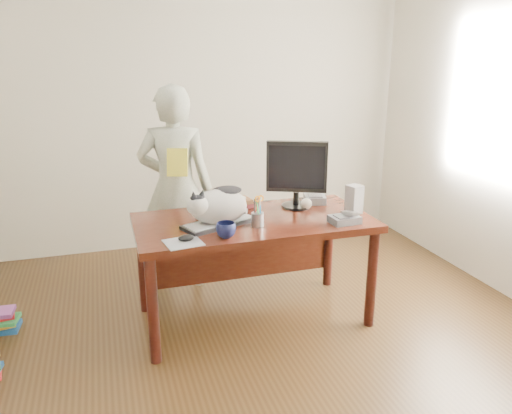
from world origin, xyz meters
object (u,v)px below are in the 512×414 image
object	(u,v)px
monitor	(297,171)
mouse	(186,238)
calculator	(315,198)
keyboard	(219,223)
cat	(217,205)
person	(176,188)
speaker	(354,199)
pen_cup	(258,218)
coffee_mug	(226,230)
phone	(345,219)
book_stack	(235,203)
book_pile_b	(0,321)
desk	(251,235)
baseball	(306,204)

from	to	relation	value
monitor	mouse	xyz separation A→B (m)	(-0.88, -0.44, -0.25)
calculator	keyboard	bearing A→B (deg)	-142.58
cat	monitor	xyz separation A→B (m)	(0.64, 0.22, 0.14)
keyboard	person	bearing A→B (deg)	79.43
calculator	speaker	bearing A→B (deg)	-48.66
pen_cup	coffee_mug	distance (m)	0.29
cat	phone	size ratio (longest dim) A/B	2.35
mouse	book_stack	distance (m)	0.73
person	book_stack	bearing A→B (deg)	145.58
monitor	pen_cup	size ratio (longest dim) A/B	2.36
phone	speaker	distance (m)	0.25
calculator	phone	bearing A→B (deg)	-73.92
phone	monitor	bearing A→B (deg)	110.71
cat	pen_cup	xyz separation A→B (m)	(0.25, -0.08, -0.08)
keyboard	person	size ratio (longest dim) A/B	0.33
monitor	speaker	bearing A→B (deg)	-10.31
book_pile_b	desk	bearing A→B (deg)	-8.97
cat	phone	distance (m)	0.85
pen_cup	phone	xyz separation A→B (m)	(0.57, -0.11, -0.03)
desk	person	world-z (taller)	person
keyboard	person	world-z (taller)	person
mouse	person	distance (m)	1.04
monitor	book_pile_b	size ratio (longest dim) A/B	1.90
keyboard	mouse	xyz separation A→B (m)	(-0.26, -0.23, 0.01)
book_stack	person	size ratio (longest dim) A/B	0.16
coffee_mug	book_pile_b	size ratio (longest dim) A/B	0.47
desk	book_pile_b	size ratio (longest dim) A/B	6.20
mouse	speaker	world-z (taller)	speaker
person	pen_cup	bearing A→B (deg)	131.44
mouse	baseball	world-z (taller)	baseball
desk	calculator	xyz separation A→B (m)	(0.56, 0.17, 0.18)
phone	person	size ratio (longest dim) A/B	0.12
monitor	coffee_mug	bearing A→B (deg)	-120.71
desk	monitor	bearing A→B (deg)	12.02
monitor	person	world-z (taller)	person
desk	book_stack	size ratio (longest dim) A/B	6.15
coffee_mug	book_stack	xyz separation A→B (m)	(0.21, 0.58, -0.01)
desk	calculator	size ratio (longest dim) A/B	6.71
pen_cup	baseball	size ratio (longest dim) A/B	2.58
mouse	book_pile_b	bearing A→B (deg)	143.33
baseball	book_stack	world-z (taller)	book_stack
phone	book_stack	xyz separation A→B (m)	(-0.61, 0.54, 0.01)
desk	mouse	world-z (taller)	mouse
monitor	speaker	distance (m)	0.45
pen_cup	desk	bearing A→B (deg)	85.18
coffee_mug	phone	size ratio (longest dim) A/B	0.61
cat	baseball	bearing A→B (deg)	-8.42
desk	speaker	world-z (taller)	speaker
mouse	coffee_mug	xyz separation A→B (m)	(0.25, -0.00, 0.03)
desk	baseball	distance (m)	0.47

